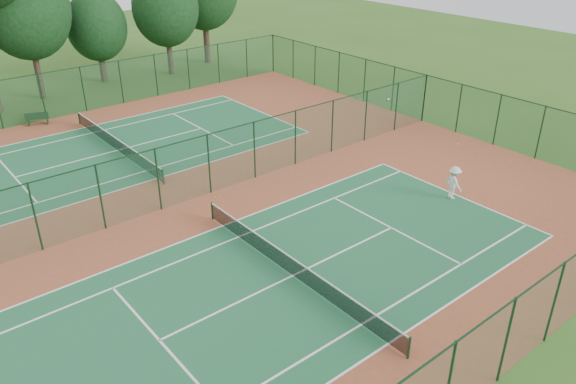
% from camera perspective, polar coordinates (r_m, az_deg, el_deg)
% --- Properties ---
extents(ground, '(120.00, 120.00, 0.00)m').
position_cam_1_polar(ground, '(31.01, -10.22, -0.87)').
color(ground, '#2F591B').
rests_on(ground, ground).
extents(red_pad, '(40.00, 36.00, 0.01)m').
position_cam_1_polar(red_pad, '(31.01, -10.22, -0.86)').
color(red_pad, brown).
rests_on(red_pad, ground).
extents(court_near, '(23.77, 10.97, 0.01)m').
position_cam_1_polar(court_near, '(24.59, 0.46, -8.51)').
color(court_near, '#1D5E38').
rests_on(court_near, red_pad).
extents(court_far, '(23.77, 10.97, 0.01)m').
position_cam_1_polar(court_far, '(38.47, -16.98, 4.06)').
color(court_far, '#1E6038').
rests_on(court_far, red_pad).
extents(fence_north, '(40.00, 0.09, 3.50)m').
position_cam_1_polar(fence_north, '(45.98, -21.88, 9.33)').
color(fence_north, '#164328').
rests_on(fence_north, ground).
extents(fence_south, '(40.00, 0.09, 3.50)m').
position_cam_1_polar(fence_south, '(19.04, 18.81, -16.05)').
color(fence_south, '#184A2C').
rests_on(fence_south, ground).
extents(fence_east, '(0.09, 36.00, 3.50)m').
position_cam_1_polar(fence_east, '(42.74, 13.67, 9.26)').
color(fence_east, '#184930').
rests_on(fence_east, ground).
extents(fence_divider, '(40.00, 0.09, 3.50)m').
position_cam_1_polar(fence_divider, '(30.24, -10.49, 2.07)').
color(fence_divider, '#17462B').
rests_on(fence_divider, ground).
extents(tennis_net_near, '(0.10, 12.90, 0.97)m').
position_cam_1_polar(tennis_net_near, '(24.28, 0.47, -7.50)').
color(tennis_net_near, '#163D1D').
rests_on(tennis_net_near, ground).
extents(tennis_net_far, '(0.10, 12.90, 0.97)m').
position_cam_1_polar(tennis_net_far, '(38.28, -17.08, 4.78)').
color(tennis_net_far, '#153C23').
rests_on(tennis_net_far, ground).
extents(player_near, '(0.97, 1.34, 1.87)m').
position_cam_1_polar(player_near, '(31.64, 16.48, 0.92)').
color(player_near, silver).
rests_on(player_near, court_near).
extents(bench, '(1.67, 1.03, 0.99)m').
position_cam_1_polar(bench, '(44.96, -24.13, 6.85)').
color(bench, black).
rests_on(bench, red_pad).
extents(stray_ball_a, '(0.07, 0.07, 0.07)m').
position_cam_1_polar(stray_ball_a, '(31.05, -6.95, -0.49)').
color(stray_ball_a, '#CCE134').
rests_on(stray_ball_a, red_pad).
extents(stray_ball_b, '(0.06, 0.06, 0.06)m').
position_cam_1_polar(stray_ball_b, '(33.88, 0.33, 2.18)').
color(stray_ball_b, '#D3EE37').
rests_on(stray_ball_b, red_pad).
extents(stray_ball_c, '(0.07, 0.07, 0.07)m').
position_cam_1_polar(stray_ball_c, '(31.06, -7.42, -0.51)').
color(stray_ball_c, gold).
rests_on(stray_ball_c, red_pad).
extents(evergreen_row, '(39.00, 5.00, 12.00)m').
position_cam_1_polar(evergreen_row, '(52.37, -23.33, 9.05)').
color(evergreen_row, black).
rests_on(evergreen_row, ground).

